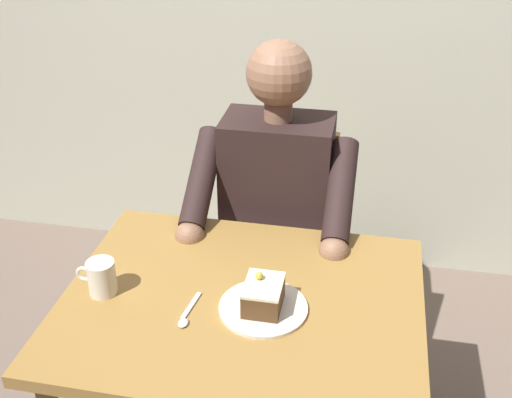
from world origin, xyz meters
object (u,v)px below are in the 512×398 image
(dining_table, at_px, (242,328))
(dessert_spoon, at_px, (187,315))
(chair, at_px, (280,242))
(seated_person, at_px, (273,227))
(cake_slice, at_px, (263,295))
(coffee_cup, at_px, (101,277))

(dining_table, distance_m, dessert_spoon, 0.19)
(chair, bearing_deg, seated_person, 90.00)
(dining_table, xyz_separation_m, cake_slice, (-0.06, 0.03, 0.15))
(cake_slice, height_order, dessert_spoon, cake_slice)
(cake_slice, distance_m, dessert_spoon, 0.20)
(dessert_spoon, bearing_deg, chair, -99.19)
(dining_table, xyz_separation_m, dessert_spoon, (0.12, 0.09, 0.10))
(dining_table, xyz_separation_m, coffee_cup, (0.37, 0.04, 0.15))
(chair, height_order, cake_slice, chair)
(dining_table, xyz_separation_m, seated_person, (0.00, -0.49, 0.02))
(chair, distance_m, coffee_cup, 0.85)
(seated_person, bearing_deg, chair, -90.00)
(dining_table, xyz_separation_m, chair, (0.00, -0.66, -0.15))
(dining_table, distance_m, chair, 0.68)
(dining_table, relative_size, seated_person, 0.73)
(dining_table, relative_size, coffee_cup, 8.60)
(chair, distance_m, dessert_spoon, 0.80)
(dining_table, height_order, seated_person, seated_person)
(chair, height_order, seated_person, seated_person)
(chair, xyz_separation_m, dessert_spoon, (0.12, 0.75, 0.26))
(dining_table, relative_size, dessert_spoon, 6.62)
(dining_table, distance_m, seated_person, 0.49)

